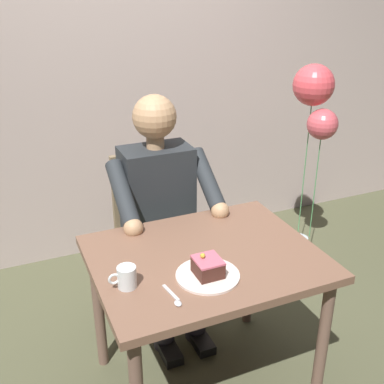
{
  "coord_description": "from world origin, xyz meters",
  "views": [
    {
      "loc": [
        0.72,
        1.53,
        1.76
      ],
      "look_at": [
        0.02,
        -0.1,
        0.96
      ],
      "focal_mm": 44.03,
      "sensor_mm": 36.0,
      "label": 1
    }
  ],
  "objects_px": {
    "seated_person": "(162,213)",
    "coffee_cup": "(126,277)",
    "balloon_display": "(314,120)",
    "chair": "(153,226)",
    "cake_slice": "(208,267)",
    "dessert_spoon": "(175,298)",
    "dining_table": "(205,273)"
  },
  "relations": [
    {
      "from": "balloon_display",
      "to": "chair",
      "type": "bearing_deg",
      "value": 0.12
    },
    {
      "from": "dining_table",
      "to": "cake_slice",
      "type": "xyz_separation_m",
      "value": [
        0.06,
        0.15,
        0.14
      ]
    },
    {
      "from": "dining_table",
      "to": "balloon_display",
      "type": "height_order",
      "value": "balloon_display"
    },
    {
      "from": "coffee_cup",
      "to": "balloon_display",
      "type": "relative_size",
      "value": 0.08
    },
    {
      "from": "chair",
      "to": "coffee_cup",
      "type": "distance_m",
      "value": 0.91
    },
    {
      "from": "cake_slice",
      "to": "seated_person",
      "type": "bearing_deg",
      "value": -94.95
    },
    {
      "from": "dining_table",
      "to": "balloon_display",
      "type": "bearing_deg",
      "value": -145.85
    },
    {
      "from": "balloon_display",
      "to": "coffee_cup",
      "type": "bearing_deg",
      "value": 29.47
    },
    {
      "from": "coffee_cup",
      "to": "dessert_spoon",
      "type": "xyz_separation_m",
      "value": [
        -0.14,
        0.14,
        -0.04
      ]
    },
    {
      "from": "chair",
      "to": "seated_person",
      "type": "xyz_separation_m",
      "value": [
        0.0,
        0.17,
        0.16
      ]
    },
    {
      "from": "seated_person",
      "to": "coffee_cup",
      "type": "distance_m",
      "value": 0.72
    },
    {
      "from": "dining_table",
      "to": "seated_person",
      "type": "xyz_separation_m",
      "value": [
        0.0,
        -0.53,
        0.05
      ]
    },
    {
      "from": "seated_person",
      "to": "dessert_spoon",
      "type": "distance_m",
      "value": 0.8
    },
    {
      "from": "dining_table",
      "to": "cake_slice",
      "type": "height_order",
      "value": "cake_slice"
    },
    {
      "from": "coffee_cup",
      "to": "balloon_display",
      "type": "distance_m",
      "value": 1.63
    },
    {
      "from": "balloon_display",
      "to": "seated_person",
      "type": "bearing_deg",
      "value": 9.47
    },
    {
      "from": "seated_person",
      "to": "cake_slice",
      "type": "height_order",
      "value": "seated_person"
    },
    {
      "from": "dessert_spoon",
      "to": "cake_slice",
      "type": "bearing_deg",
      "value": -154.09
    },
    {
      "from": "cake_slice",
      "to": "dessert_spoon",
      "type": "xyz_separation_m",
      "value": [
        0.17,
        0.08,
        -0.04
      ]
    },
    {
      "from": "balloon_display",
      "to": "dining_table",
      "type": "bearing_deg",
      "value": 34.15
    },
    {
      "from": "dessert_spoon",
      "to": "seated_person",
      "type": "bearing_deg",
      "value": -106.72
    },
    {
      "from": "coffee_cup",
      "to": "dessert_spoon",
      "type": "bearing_deg",
      "value": 133.89
    },
    {
      "from": "dining_table",
      "to": "coffee_cup",
      "type": "xyz_separation_m",
      "value": [
        0.37,
        0.09,
        0.14
      ]
    },
    {
      "from": "seated_person",
      "to": "coffee_cup",
      "type": "xyz_separation_m",
      "value": [
        0.37,
        0.62,
        0.09
      ]
    },
    {
      "from": "dining_table",
      "to": "coffee_cup",
      "type": "bearing_deg",
      "value": 13.73
    },
    {
      "from": "dining_table",
      "to": "balloon_display",
      "type": "relative_size",
      "value": 0.71
    },
    {
      "from": "cake_slice",
      "to": "dining_table",
      "type": "bearing_deg",
      "value": -111.55
    },
    {
      "from": "seated_person",
      "to": "coffee_cup",
      "type": "bearing_deg",
      "value": 59.45
    },
    {
      "from": "dessert_spoon",
      "to": "balloon_display",
      "type": "distance_m",
      "value": 1.6
    },
    {
      "from": "chair",
      "to": "balloon_display",
      "type": "height_order",
      "value": "balloon_display"
    },
    {
      "from": "cake_slice",
      "to": "dessert_spoon",
      "type": "relative_size",
      "value": 0.77
    },
    {
      "from": "chair",
      "to": "balloon_display",
      "type": "distance_m",
      "value": 1.15
    }
  ]
}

